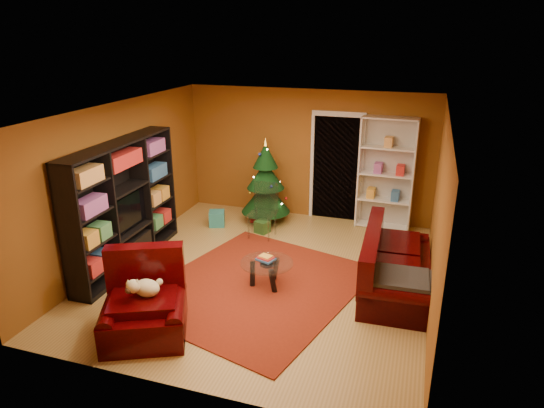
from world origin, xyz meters
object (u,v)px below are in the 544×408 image
(rug, at_px, (256,286))
(white_bookshelf, at_px, (386,174))
(armchair, at_px, (144,305))
(dog, at_px, (147,288))
(gift_box_red, at_px, (256,216))
(christmas_tree, at_px, (266,182))
(media_unit, at_px, (124,205))
(sofa, at_px, (397,261))
(gift_box_teal, at_px, (217,218))
(coffee_table, at_px, (267,274))
(gift_box_green, at_px, (262,227))
(acrylic_chair, at_px, (262,214))

(rug, xyz_separation_m, white_bookshelf, (1.58, 3.00, 1.07))
(armchair, distance_m, dog, 0.22)
(gift_box_red, bearing_deg, christmas_tree, 16.61)
(media_unit, distance_m, sofa, 4.36)
(dog, bearing_deg, rug, 34.21)
(gift_box_teal, xyz_separation_m, coffee_table, (1.71, -2.00, 0.06))
(sofa, bearing_deg, white_bookshelf, 8.27)
(dog, bearing_deg, gift_box_green, 59.96)
(gift_box_teal, bearing_deg, acrylic_chair, -14.64)
(gift_box_teal, bearing_deg, rug, -53.02)
(gift_box_red, bearing_deg, media_unit, -120.23)
(christmas_tree, xyz_separation_m, armchair, (-0.22, -4.15, -0.41))
(christmas_tree, bearing_deg, gift_box_green, -77.98)
(rug, distance_m, gift_box_green, 2.09)
(rug, relative_size, christmas_tree, 1.84)
(rug, height_order, white_bookshelf, white_bookshelf)
(media_unit, bearing_deg, gift_box_teal, 67.75)
(gift_box_teal, distance_m, gift_box_green, 0.97)
(acrylic_chair, bearing_deg, white_bookshelf, 31.41)
(acrylic_chair, bearing_deg, gift_box_green, 109.98)
(white_bookshelf, xyz_separation_m, sofa, (0.44, -2.39, -0.62))
(armchair, relative_size, dog, 2.75)
(christmas_tree, bearing_deg, gift_box_red, -163.39)
(media_unit, xyz_separation_m, white_bookshelf, (3.86, 2.86, 0.06))
(gift_box_teal, bearing_deg, armchair, -80.17)
(dog, xyz_separation_m, acrylic_chair, (0.39, 3.29, -0.18))
(christmas_tree, bearing_deg, coffee_table, -71.10)
(gift_box_red, distance_m, acrylic_chair, 0.90)
(christmas_tree, height_order, white_bookshelf, white_bookshelf)
(rug, distance_m, gift_box_teal, 2.59)
(gift_box_green, bearing_deg, media_unit, -132.25)
(rug, xyz_separation_m, gift_box_red, (-0.89, 2.52, 0.11))
(white_bookshelf, bearing_deg, rug, -114.94)
(rug, xyz_separation_m, armchair, (-0.92, -1.57, 0.42))
(gift_box_teal, bearing_deg, dog, -79.61)
(gift_box_red, relative_size, armchair, 0.21)
(gift_box_red, distance_m, dog, 4.06)
(acrylic_chair, bearing_deg, coffee_table, -67.56)
(christmas_tree, height_order, coffee_table, christmas_tree)
(gift_box_green, xyz_separation_m, gift_box_red, (-0.31, 0.52, -0.00))
(christmas_tree, distance_m, sofa, 3.38)
(white_bookshelf, relative_size, coffee_table, 2.79)
(gift_box_red, distance_m, armchair, 4.11)
(christmas_tree, xyz_separation_m, white_bookshelf, (2.28, 0.42, 0.24))
(armchair, bearing_deg, dog, 45.00)
(rug, distance_m, media_unit, 2.50)
(rug, xyz_separation_m, gift_box_teal, (-1.55, 2.06, 0.14))
(media_unit, distance_m, armchair, 2.26)
(sofa, bearing_deg, media_unit, 94.21)
(gift_box_teal, bearing_deg, christmas_tree, 31.23)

